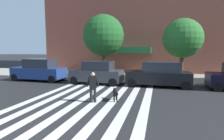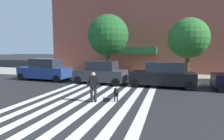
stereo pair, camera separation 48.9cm
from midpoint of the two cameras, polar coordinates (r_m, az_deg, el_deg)
name	(u,v)px [view 2 (the right image)]	position (r m, az deg, el deg)	size (l,w,h in m)	color
ground_plane	(87,101)	(10.54, -6.34, -9.37)	(160.00, 160.00, 0.00)	#232326
sidewalk_far	(125,76)	(19.28, 4.88, -1.88)	(80.00, 6.00, 0.15)	#9C9887
crosswalk_stripes	(89,101)	(10.50, -5.81, -9.40)	(6.75, 12.10, 0.01)	silver
parked_car_near_curb	(45,70)	(18.11, -19.33, 0.04)	(4.77, 1.92, 2.00)	navy
parked_car_behind_first	(101,73)	(15.46, -2.52, -0.83)	(4.27, 2.11, 1.88)	#36373E
parked_car_third_in_line	(163,75)	(14.55, 16.28, -1.46)	(4.80, 1.94, 1.91)	black
street_tree_nearest	(108,35)	(17.94, -0.42, 10.64)	(3.91, 3.91, 5.99)	#4C3823
street_tree_middle	(188,38)	(17.40, 23.26, 9.00)	(3.44, 3.44, 5.38)	#4C3823
pedestrian_dog_walker	(93,85)	(10.01, -4.36, -4.74)	(0.70, 0.35, 1.64)	black
dog_on_leash	(116,93)	(10.38, 2.58, -7.06)	(0.48, 1.05, 0.65)	black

